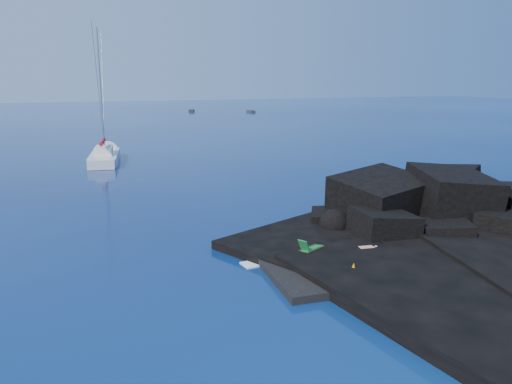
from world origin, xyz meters
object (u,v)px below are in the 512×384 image
Objects in this scene: marker_cone at (354,268)px; deck_chair at (312,245)px; distant_boat_a at (192,112)px; sailboat at (105,162)px; distant_boat_b at (251,112)px; sunbather at (366,249)px.

deck_chair is at bearing 100.03° from marker_cone.
marker_cone reaches higher than distant_boat_a.
sailboat is 88.80m from distant_boat_a.
distant_boat_a is at bearing 149.42° from distant_boat_b.
deck_chair is at bearing 172.33° from sunbather.
sailboat is 3.21× the size of distant_boat_a.
distant_boat_a is at bearing 77.74° from marker_cone.
deck_chair is 116.38m from distant_boat_b.
sunbather is (8.53, -36.25, 0.53)m from sailboat.
sunbather is at bearing 44.33° from marker_cone.
marker_cone is (6.40, -38.32, 0.60)m from sailboat.
distant_boat_b is (47.03, 73.41, 0.00)m from sailboat.
sailboat reaches higher than distant_boat_b.
distant_boat_b is at bearing 79.67° from sunbather.
marker_cone is at bearing -104.33° from deck_chair.
marker_cone is at bearing -126.65° from sunbather.
sailboat is 87.18m from distant_boat_b.
sailboat is 8.18× the size of sunbather.
distant_boat_a is at bearing 52.87° from deck_chair.
sailboat is at bearing 75.09° from deck_chair.
sunbather reaches higher than distant_boat_a.
distant_boat_a is 17.04m from distant_boat_b.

